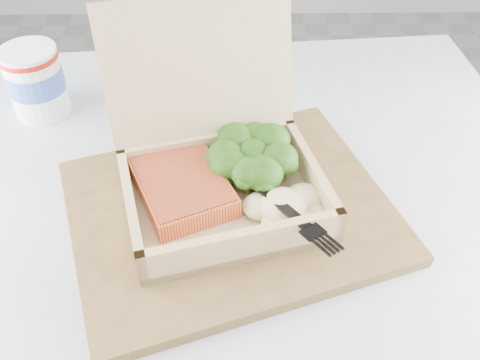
{
  "coord_description": "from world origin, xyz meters",
  "views": [
    {
      "loc": [
        -0.66,
        -0.44,
        1.2
      ],
      "look_at": [
        -0.66,
        -0.01,
        0.79
      ],
      "focal_mm": 40.0,
      "sensor_mm": 36.0,
      "label": 1
    }
  ],
  "objects_px": {
    "takeout_container": "(216,155)",
    "paper_cup": "(35,80)",
    "serving_tray": "(230,211)",
    "cafe_table": "(228,327)"
  },
  "relations": [
    {
      "from": "serving_tray",
      "to": "takeout_container",
      "type": "height_order",
      "value": "takeout_container"
    },
    {
      "from": "serving_tray",
      "to": "takeout_container",
      "type": "relative_size",
      "value": 1.35
    },
    {
      "from": "serving_tray",
      "to": "takeout_container",
      "type": "distance_m",
      "value": 0.07
    },
    {
      "from": "serving_tray",
      "to": "takeout_container",
      "type": "bearing_deg",
      "value": 115.15
    },
    {
      "from": "paper_cup",
      "to": "cafe_table",
      "type": "bearing_deg",
      "value": -42.1
    },
    {
      "from": "takeout_container",
      "to": "paper_cup",
      "type": "distance_m",
      "value": 0.31
    },
    {
      "from": "cafe_table",
      "to": "paper_cup",
      "type": "height_order",
      "value": "paper_cup"
    },
    {
      "from": "cafe_table",
      "to": "paper_cup",
      "type": "xyz_separation_m",
      "value": [
        -0.26,
        0.23,
        0.24
      ]
    },
    {
      "from": "takeout_container",
      "to": "paper_cup",
      "type": "relative_size",
      "value": 2.67
    },
    {
      "from": "serving_tray",
      "to": "paper_cup",
      "type": "height_order",
      "value": "paper_cup"
    }
  ]
}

